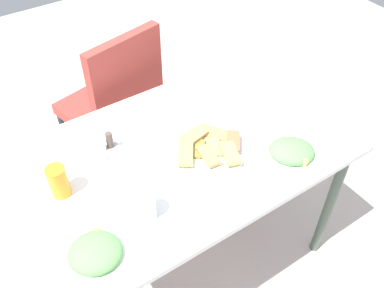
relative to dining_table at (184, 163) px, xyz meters
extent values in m
plane|color=#BBAEA7|center=(0.00, 0.00, -0.65)|extent=(6.00, 6.00, 0.00)
cube|color=white|center=(0.00, 0.00, 0.07)|extent=(1.23, 0.79, 0.02)
cylinder|color=#445549|center=(0.56, -0.34, -0.30)|extent=(0.04, 0.04, 0.70)
cylinder|color=#445549|center=(-0.56, 0.34, -0.30)|extent=(0.04, 0.04, 0.70)
cylinder|color=#445549|center=(0.56, 0.34, -0.30)|extent=(0.04, 0.04, 0.70)
cube|color=#A73730|center=(-0.01, 0.72, -0.21)|extent=(0.50, 0.50, 0.06)
cube|color=#A73730|center=(0.04, 0.54, 0.05)|extent=(0.40, 0.14, 0.46)
cylinder|color=#272B33|center=(0.14, 0.95, -0.44)|extent=(0.03, 0.03, 0.41)
cylinder|color=#272B33|center=(-0.23, 0.87, -0.44)|extent=(0.03, 0.03, 0.41)
cylinder|color=#272B33|center=(0.22, 0.58, -0.44)|extent=(0.03, 0.03, 0.41)
cylinder|color=#272B33|center=(-0.15, 0.49, -0.44)|extent=(0.03, 0.03, 0.41)
cylinder|color=white|center=(0.06, -0.05, 0.09)|extent=(0.31, 0.31, 0.01)
cube|color=tan|center=(0.09, -0.07, 0.10)|extent=(0.09, 0.11, 0.01)
cube|color=tan|center=(0.14, -0.01, 0.10)|extent=(0.12, 0.15, 0.01)
cube|color=tan|center=(0.06, 0.01, 0.11)|extent=(0.12, 0.08, 0.01)
cube|color=tan|center=(0.04, -0.11, 0.11)|extent=(0.06, 0.11, 0.01)
cube|color=tan|center=(0.11, -0.14, 0.11)|extent=(0.09, 0.12, 0.01)
cube|color=tan|center=(-0.03, -0.05, 0.11)|extent=(0.11, 0.13, 0.01)
cube|color=olive|center=(0.03, -0.04, 0.10)|extent=(0.10, 0.10, 0.01)
cube|color=#C76443|center=(0.16, -0.10, 0.11)|extent=(0.11, 0.12, 0.01)
cylinder|color=white|center=(0.31, -0.25, 0.08)|extent=(0.24, 0.24, 0.01)
ellipsoid|color=#62A956|center=(0.31, -0.25, 0.11)|extent=(0.22, 0.22, 0.06)
sphere|color=#E1E157|center=(0.31, -0.32, 0.11)|extent=(0.03, 0.03, 0.03)
cylinder|color=white|center=(-0.47, -0.24, 0.08)|extent=(0.22, 0.22, 0.01)
ellipsoid|color=#65AA58|center=(-0.47, -0.24, 0.11)|extent=(0.22, 0.22, 0.06)
sphere|color=#EDD652|center=(-0.44, -0.18, 0.10)|extent=(0.03, 0.03, 0.03)
cylinder|color=orange|center=(-0.46, 0.05, 0.14)|extent=(0.07, 0.07, 0.12)
cylinder|color=silver|center=(-0.27, -0.19, 0.13)|extent=(0.07, 0.07, 0.09)
cube|color=white|center=(0.45, 0.22, 0.08)|extent=(0.15, 0.15, 0.00)
cube|color=silver|center=(0.45, 0.20, 0.08)|extent=(0.17, 0.06, 0.00)
cube|color=silver|center=(0.45, 0.24, 0.08)|extent=(0.18, 0.08, 0.00)
cube|color=#B2B2B7|center=(-0.24, 0.15, 0.09)|extent=(0.10, 0.10, 0.01)
cylinder|color=white|center=(-0.26, 0.15, 0.12)|extent=(0.03, 0.03, 0.06)
cylinder|color=brown|center=(-0.23, 0.15, 0.12)|extent=(0.03, 0.03, 0.07)
camera|label=1|loc=(-0.61, -0.97, 1.22)|focal=39.83mm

